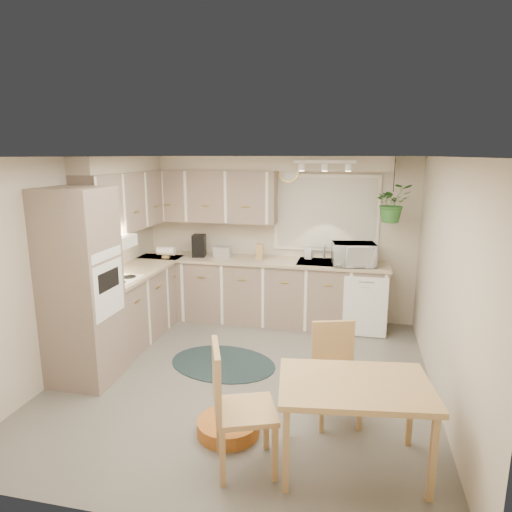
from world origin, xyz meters
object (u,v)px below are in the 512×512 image
braided_rug (223,363)px  chair_back (337,375)px  microwave (354,252)px  dining_table (353,425)px  chair_left (246,407)px  pet_bed (228,427)px

braided_rug → chair_back: bearing=-33.4°
braided_rug → microwave: microwave is taller
dining_table → braided_rug: size_ratio=0.90×
chair_back → microwave: size_ratio=1.60×
braided_rug → microwave: bearing=44.0°
chair_left → pet_bed: size_ratio=1.85×
chair_left → braided_rug: size_ratio=0.80×
pet_bed → microwave: bearing=69.6°
dining_table → chair_left: chair_left is taller
pet_bed → chair_back: bearing=24.5°
microwave → pet_bed: bearing=-120.3°
chair_left → chair_back: size_ratio=1.14×
dining_table → braided_rug: bearing=134.8°
dining_table → chair_back: chair_back is taller
chair_left → chair_back: (0.66, 0.80, -0.06)m
dining_table → chair_left: (-0.82, -0.18, 0.15)m
chair_back → pet_bed: 1.08m
pet_bed → microwave: 3.09m
chair_left → chair_back: bearing=119.7°
chair_back → braided_rug: chair_back is taller
dining_table → chair_back: (-0.16, 0.63, 0.09)m
chair_back → microwave: bearing=-109.2°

